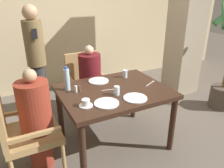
{
  "coord_description": "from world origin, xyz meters",
  "views": [
    {
      "loc": [
        -1.06,
        -2.05,
        1.79
      ],
      "look_at": [
        0.0,
        0.05,
        0.8
      ],
      "focal_mm": 35.0,
      "sensor_mm": 36.0,
      "label": 1
    }
  ],
  "objects": [
    {
      "name": "teacup_with_saucer",
      "position": [
        -0.43,
        -0.23,
        0.78
      ],
      "size": [
        0.14,
        0.14,
        0.07
      ],
      "color": "white",
      "rests_on": "dining_table"
    },
    {
      "name": "diner_in_far_chair",
      "position": [
        -0.0,
        0.76,
        0.57
      ],
      "size": [
        0.32,
        0.32,
        1.11
      ],
      "color": "#5B1419",
      "rests_on": "ground_plane"
    },
    {
      "name": "standing_host",
      "position": [
        -0.65,
        1.27,
        0.88
      ],
      "size": [
        0.28,
        0.31,
        1.64
      ],
      "color": "#2D2D33",
      "rests_on": "ground_plane"
    },
    {
      "name": "plate_main_left",
      "position": [
        -0.06,
        0.31,
        0.75
      ],
      "size": [
        0.25,
        0.25,
        0.01
      ],
      "color": "white",
      "rests_on": "dining_table"
    },
    {
      "name": "chair_far_side",
      "position": [
        0.0,
        0.9,
        0.51
      ],
      "size": [
        0.55,
        0.55,
        0.94
      ],
      "color": "#A88451",
      "rests_on": "ground_plane"
    },
    {
      "name": "dining_table",
      "position": [
        0.0,
        0.0,
        0.65
      ],
      "size": [
        1.23,
        0.97,
        0.75
      ],
      "color": "#331E14",
      "rests_on": "ground_plane"
    },
    {
      "name": "salt_shaker",
      "position": [
        -0.42,
        0.12,
        0.79
      ],
      "size": [
        0.03,
        0.03,
        0.08
      ],
      "color": "white",
      "rests_on": "dining_table"
    },
    {
      "name": "knife_beside_plate",
      "position": [
        -0.03,
        0.01,
        0.75
      ],
      "size": [
        0.21,
        0.06,
        0.0
      ],
      "color": "silver",
      "rests_on": "dining_table"
    },
    {
      "name": "glass_tall_mid",
      "position": [
        -0.04,
        -0.14,
        0.8
      ],
      "size": [
        0.06,
        0.06,
        0.1
      ],
      "color": "silver",
      "rests_on": "dining_table"
    },
    {
      "name": "water_bottle",
      "position": [
        -0.48,
        0.23,
        0.88
      ],
      "size": [
        0.06,
        0.06,
        0.28
      ],
      "color": "#A3C6DB",
      "rests_on": "dining_table"
    },
    {
      "name": "diner_in_left_chair",
      "position": [
        -0.89,
        0.0,
        0.58
      ],
      "size": [
        0.32,
        0.32,
        1.14
      ],
      "color": "maroon",
      "rests_on": "ground_plane"
    },
    {
      "name": "pepper_shaker",
      "position": [
        -0.38,
        0.12,
        0.78
      ],
      "size": [
        0.03,
        0.03,
        0.08
      ],
      "color": "#4C3D2D",
      "rests_on": "dining_table"
    },
    {
      "name": "glass_tall_near",
      "position": [
        0.31,
        0.28,
        0.8
      ],
      "size": [
        0.06,
        0.06,
        0.1
      ],
      "color": "silver",
      "rests_on": "dining_table"
    },
    {
      "name": "fork_beside_plate",
      "position": [
        0.5,
        -0.04,
        0.75
      ],
      "size": [
        0.18,
        0.1,
        0.0
      ],
      "color": "silver",
      "rests_on": "dining_table"
    },
    {
      "name": "ground_plane",
      "position": [
        0.0,
        0.0,
        0.0
      ],
      "size": [
        16.0,
        16.0,
        0.0
      ],
      "primitive_type": "plane",
      "color": "#60564C"
    },
    {
      "name": "plate_main_right",
      "position": [
        0.09,
        -0.31,
        0.75
      ],
      "size": [
        0.25,
        0.25,
        0.01
      ],
      "color": "white",
      "rests_on": "dining_table"
    },
    {
      "name": "chair_left_side",
      "position": [
        -1.03,
        0.0,
        0.51
      ],
      "size": [
        0.55,
        0.55,
        0.94
      ],
      "color": "#A88451",
      "rests_on": "ground_plane"
    },
    {
      "name": "plate_dessert_center",
      "position": [
        -0.23,
        -0.28,
        0.75
      ],
      "size": [
        0.25,
        0.25,
        0.01
      ],
      "color": "white",
      "rests_on": "dining_table"
    },
    {
      "name": "wall_back",
      "position": [
        0.0,
        2.13,
        1.4
      ],
      "size": [
        8.0,
        0.06,
        2.8
      ],
      "color": "#C6B289",
      "rests_on": "ground_plane"
    },
    {
      "name": "pillar_stone",
      "position": [
        1.9,
        0.88,
        1.35
      ],
      "size": [
        0.5,
        0.5,
        2.7
      ],
      "color": "tan",
      "rests_on": "ground_plane"
    }
  ]
}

